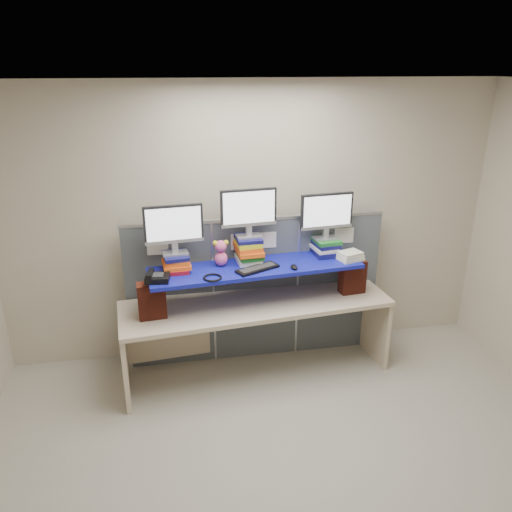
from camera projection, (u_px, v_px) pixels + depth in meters
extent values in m
cube|color=beige|center=(304.00, 315.00, 3.23)|extent=(5.00, 4.00, 2.80)
cube|color=#B2AC9B|center=(298.00, 480.00, 3.74)|extent=(5.00, 4.00, 0.01)
cube|color=silver|center=(313.00, 88.00, 2.73)|extent=(5.00, 4.00, 0.01)
cube|color=#464C52|center=(170.00, 297.00, 4.96)|extent=(0.85, 0.05, 1.50)
cube|color=#464C52|center=(256.00, 290.00, 5.10)|extent=(0.85, 0.05, 1.50)
cube|color=#464C52|center=(337.00, 284.00, 5.24)|extent=(0.85, 0.05, 1.50)
cube|color=#B1B4B8|center=(256.00, 219.00, 4.82)|extent=(2.60, 0.06, 0.03)
cube|color=white|center=(158.00, 247.00, 4.72)|extent=(0.20, 0.00, 0.16)
cube|color=white|center=(241.00, 242.00, 4.85)|extent=(0.20, 0.00, 0.16)
cube|color=white|center=(266.00, 240.00, 4.89)|extent=(0.20, 0.00, 0.16)
cube|color=white|center=(344.00, 236.00, 5.02)|extent=(0.20, 0.00, 0.16)
cube|color=beige|center=(256.00, 304.00, 4.80)|extent=(2.64, 1.00, 0.04)
cube|color=beige|center=(125.00, 358.00, 4.62)|extent=(0.11, 0.70, 0.74)
cube|color=beige|center=(371.00, 322.00, 5.26)|extent=(0.11, 0.70, 0.74)
cube|color=maroon|center=(152.00, 300.00, 4.43)|extent=(0.26, 0.16, 0.33)
cube|color=maroon|center=(352.00, 277.00, 4.93)|extent=(0.26, 0.16, 0.33)
cube|color=#120B8C|center=(256.00, 268.00, 4.66)|extent=(2.03, 0.69, 0.04)
cube|color=maroon|center=(176.00, 268.00, 4.56)|extent=(0.22, 0.31, 0.04)
cube|color=orange|center=(176.00, 264.00, 4.55)|extent=(0.27, 0.30, 0.03)
cube|color=orange|center=(176.00, 260.00, 4.54)|extent=(0.24, 0.29, 0.05)
cube|color=#12124F|center=(175.00, 256.00, 4.53)|extent=(0.25, 0.30, 0.03)
cube|color=silver|center=(248.00, 259.00, 4.75)|extent=(0.23, 0.29, 0.04)
cube|color=#1D6F26|center=(250.00, 255.00, 4.73)|extent=(0.24, 0.28, 0.04)
cube|color=orange|center=(249.00, 251.00, 4.71)|extent=(0.25, 0.31, 0.04)
cube|color=orange|center=(248.00, 247.00, 4.70)|extent=(0.25, 0.31, 0.05)
cube|color=yellow|center=(248.00, 243.00, 4.68)|extent=(0.23, 0.28, 0.04)
cube|color=#12124F|center=(248.00, 238.00, 4.67)|extent=(0.24, 0.29, 0.03)
cube|color=#12124F|center=(325.00, 252.00, 4.93)|extent=(0.24, 0.31, 0.05)
cube|color=silver|center=(324.00, 248.00, 4.92)|extent=(0.25, 0.31, 0.03)
cube|color=#12124F|center=(325.00, 244.00, 4.92)|extent=(0.26, 0.31, 0.04)
cube|color=#1D6F26|center=(326.00, 240.00, 4.90)|extent=(0.26, 0.29, 0.03)
cube|color=#A5A5AA|center=(175.00, 253.00, 4.52)|extent=(0.24, 0.17, 0.02)
cube|color=#A5A5AA|center=(175.00, 247.00, 4.50)|extent=(0.06, 0.05, 0.09)
cube|color=black|center=(174.00, 224.00, 4.42)|extent=(0.53, 0.09, 0.35)
cube|color=silver|center=(174.00, 225.00, 4.40)|extent=(0.48, 0.05, 0.31)
cube|color=#A5A5AA|center=(249.00, 236.00, 4.66)|extent=(0.24, 0.17, 0.02)
cube|color=#A5A5AA|center=(249.00, 230.00, 4.64)|extent=(0.06, 0.05, 0.09)
cube|color=black|center=(249.00, 208.00, 4.56)|extent=(0.53, 0.09, 0.35)
cube|color=silver|center=(249.00, 208.00, 4.54)|extent=(0.48, 0.05, 0.31)
cube|color=#A5A5AA|center=(325.00, 238.00, 4.89)|extent=(0.24, 0.17, 0.02)
cube|color=#A5A5AA|center=(326.00, 233.00, 4.87)|extent=(0.06, 0.05, 0.09)
cube|color=black|center=(327.00, 211.00, 4.79)|extent=(0.53, 0.09, 0.35)
cube|color=silver|center=(327.00, 212.00, 4.77)|extent=(0.48, 0.05, 0.31)
cube|color=black|center=(257.00, 269.00, 4.56)|extent=(0.43, 0.30, 0.02)
cube|color=#29292B|center=(257.00, 267.00, 4.56)|extent=(0.36, 0.24, 0.00)
ellipsoid|color=black|center=(294.00, 267.00, 4.59)|extent=(0.09, 0.12, 0.03)
cube|color=black|center=(158.00, 278.00, 4.33)|extent=(0.23, 0.21, 0.05)
cube|color=#29292B|center=(157.00, 275.00, 4.32)|extent=(0.11, 0.11, 0.01)
cube|color=black|center=(150.00, 274.00, 4.31)|extent=(0.07, 0.19, 0.04)
torus|color=black|center=(213.00, 278.00, 4.38)|extent=(0.20, 0.20, 0.02)
ellipsoid|color=#E4578F|center=(221.00, 259.00, 4.64)|extent=(0.12, 0.11, 0.14)
sphere|color=#E4578F|center=(221.00, 246.00, 4.59)|extent=(0.11, 0.11, 0.11)
sphere|color=yellow|center=(215.00, 243.00, 4.57)|extent=(0.05, 0.05, 0.05)
sphere|color=yellow|center=(226.00, 243.00, 4.59)|extent=(0.05, 0.05, 0.05)
cube|color=beige|center=(350.00, 258.00, 4.80)|extent=(0.27, 0.24, 0.03)
cube|color=beige|center=(350.00, 256.00, 4.79)|extent=(0.26, 0.23, 0.03)
cube|color=beige|center=(350.00, 253.00, 4.78)|extent=(0.25, 0.22, 0.03)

